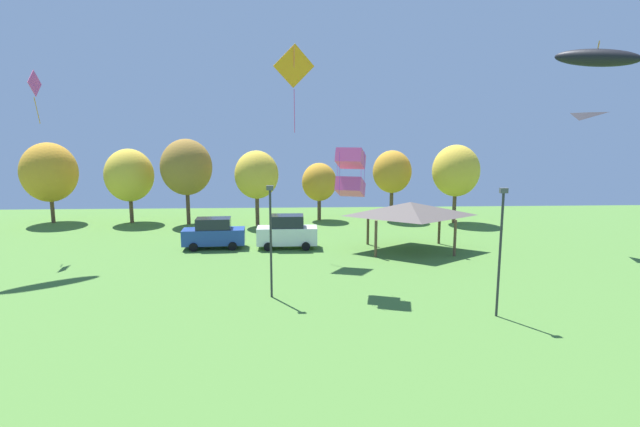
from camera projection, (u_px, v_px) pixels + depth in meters
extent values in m
cube|color=orange|center=(294.00, 66.00, 34.49)|extent=(2.86, 0.98, 2.90)
cylinder|color=#E54C93|center=(294.00, 66.00, 34.47)|extent=(0.07, 1.08, 2.53)
cylinder|color=#E54C93|center=(294.00, 111.00, 34.99)|extent=(0.07, 0.47, 3.02)
pyramid|color=black|center=(578.00, 131.00, 35.73)|extent=(2.21, 2.44, 0.63)
cube|color=#E54C93|center=(35.00, 83.00, 34.80)|extent=(0.06, 1.84, 1.84)
cylinder|color=orange|center=(34.00, 83.00, 34.78)|extent=(0.04, 0.02, 1.67)
cylinder|color=orange|center=(37.00, 110.00, 35.11)|extent=(0.31, 0.05, 1.85)
cube|color=#E54C93|center=(351.00, 158.00, 27.02)|extent=(1.84, 1.95, 1.22)
cube|color=#E54C93|center=(350.00, 187.00, 27.27)|extent=(1.84, 1.95, 1.22)
cylinder|color=purple|center=(339.00, 174.00, 26.46)|extent=(0.02, 0.02, 2.31)
cylinder|color=purple|center=(364.00, 174.00, 26.52)|extent=(0.02, 0.02, 2.31)
cylinder|color=purple|center=(337.00, 172.00, 27.77)|extent=(0.02, 0.02, 2.31)
cylinder|color=purple|center=(361.00, 172.00, 27.83)|extent=(0.02, 0.02, 2.31)
ellipsoid|color=black|center=(597.00, 58.00, 34.28)|extent=(5.00, 4.57, 1.79)
cube|color=orange|center=(597.00, 53.00, 34.23)|extent=(0.27, 0.27, 1.54)
cube|color=#234299|center=(214.00, 236.00, 37.43)|extent=(4.69, 2.00, 1.17)
cube|color=#1E232D|center=(213.00, 223.00, 37.27)|extent=(2.62, 1.73, 0.82)
cylinder|color=black|center=(233.00, 246.00, 36.85)|extent=(0.65, 0.26, 0.64)
cylinder|color=black|center=(234.00, 241.00, 38.52)|extent=(0.65, 0.26, 0.64)
cylinder|color=black|center=(193.00, 247.00, 36.54)|extent=(0.65, 0.26, 0.64)
cylinder|color=black|center=(196.00, 242.00, 38.21)|extent=(0.65, 0.26, 0.64)
cube|color=silver|center=(287.00, 235.00, 37.49)|extent=(4.48, 1.76, 1.30)
cube|color=#1E232D|center=(287.00, 221.00, 37.31)|extent=(2.47, 1.62, 0.91)
cylinder|color=black|center=(306.00, 246.00, 36.80)|extent=(0.64, 0.22, 0.64)
cylinder|color=black|center=(305.00, 241.00, 38.53)|extent=(0.64, 0.22, 0.64)
cylinder|color=black|center=(268.00, 247.00, 36.67)|extent=(0.64, 0.22, 0.64)
cylinder|color=black|center=(269.00, 242.00, 38.39)|extent=(0.64, 0.22, 0.64)
cylinder|color=brown|center=(376.00, 239.00, 34.79)|extent=(0.20, 0.20, 2.60)
cylinder|color=brown|center=(455.00, 238.00, 35.05)|extent=(0.20, 0.20, 2.60)
cylinder|color=brown|center=(368.00, 228.00, 38.63)|extent=(0.20, 0.20, 2.60)
cylinder|color=brown|center=(439.00, 227.00, 38.89)|extent=(0.20, 0.20, 2.60)
pyramid|color=#564C47|center=(410.00, 209.00, 36.54)|extent=(7.25, 5.04, 1.00)
cylinder|color=#2D2D33|center=(271.00, 244.00, 26.11)|extent=(0.12, 0.12, 5.73)
cube|color=#4C4C51|center=(270.00, 188.00, 25.62)|extent=(0.36, 0.20, 0.24)
cylinder|color=#2D2D33|center=(500.00, 256.00, 23.36)|extent=(0.12, 0.12, 5.92)
cube|color=#4C4C51|center=(504.00, 191.00, 22.85)|extent=(0.36, 0.20, 0.24)
cylinder|color=brown|center=(52.00, 208.00, 47.81)|extent=(0.36, 0.36, 2.94)
ellipsoid|color=gold|center=(49.00, 172.00, 47.26)|extent=(5.12, 5.12, 5.63)
cylinder|color=brown|center=(131.00, 208.00, 47.81)|extent=(0.36, 0.36, 2.87)
ellipsoid|color=gold|center=(129.00, 175.00, 47.29)|extent=(4.55, 4.55, 5.01)
cylinder|color=brown|center=(188.00, 205.00, 47.02)|extent=(0.36, 0.36, 3.62)
ellipsoid|color=olive|center=(186.00, 167.00, 46.43)|extent=(4.76, 4.76, 5.24)
cylinder|color=brown|center=(257.00, 208.00, 46.31)|extent=(0.36, 0.36, 3.25)
ellipsoid|color=gold|center=(257.00, 175.00, 45.80)|extent=(4.03, 4.03, 4.43)
cylinder|color=brown|center=(319.00, 207.00, 49.30)|extent=(0.36, 0.36, 2.51)
ellipsoid|color=gold|center=(319.00, 182.00, 48.89)|extent=(3.40, 3.40, 3.74)
cylinder|color=brown|center=(391.00, 203.00, 49.44)|extent=(0.36, 0.36, 3.35)
ellipsoid|color=gold|center=(392.00, 172.00, 48.93)|extent=(3.80, 3.80, 4.18)
cylinder|color=brown|center=(454.00, 205.00, 47.81)|extent=(0.36, 0.36, 3.33)
ellipsoid|color=gold|center=(456.00, 171.00, 47.26)|extent=(4.45, 4.45, 4.90)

